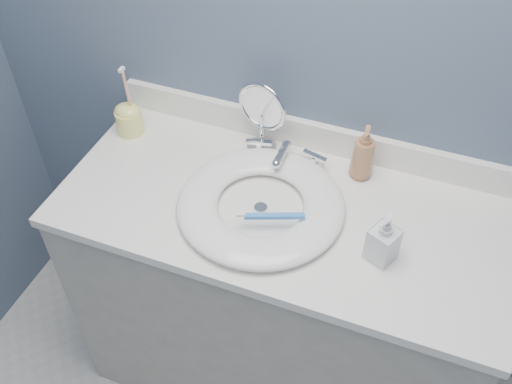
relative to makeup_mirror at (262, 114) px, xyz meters
The scene contains 12 objects.
back_wall 0.25m from the makeup_mirror, 26.65° to the left, with size 2.20×0.02×2.40m, color slate.
vanity_cabinet 0.63m from the makeup_mirror, 56.69° to the right, with size 1.20×0.55×0.85m, color #B1ACA2.
countertop 0.28m from the makeup_mirror, 56.69° to the right, with size 1.22×0.57×0.03m, color white.
backsplash 0.17m from the makeup_mirror, 22.47° to the left, with size 1.22×0.02×0.09m, color white.
basin 0.27m from the makeup_mirror, 70.07° to the right, with size 0.45×0.45×0.04m, color white, non-canonical shape.
drain 0.28m from the makeup_mirror, 70.07° to the right, with size 0.04×0.04×0.01m, color silver.
faucet 0.14m from the makeup_mirror, 24.89° to the right, with size 0.25×0.13×0.07m.
makeup_mirror is the anchor object (origin of this frame).
soap_bottle_amber 0.31m from the makeup_mirror, ahead, with size 0.07×0.07×0.17m, color #A9714C.
soap_bottle_clear 0.51m from the makeup_mirror, 34.02° to the right, with size 0.06×0.07×0.14m, color silver.
toothbrush_holder 0.42m from the makeup_mirror, 169.91° to the right, with size 0.08×0.08×0.23m.
toothbrush_lying 0.33m from the makeup_mirror, 64.90° to the right, with size 0.17×0.08×0.02m.
Camera 1 is at (0.31, -0.04, 2.00)m, focal length 40.00 mm.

